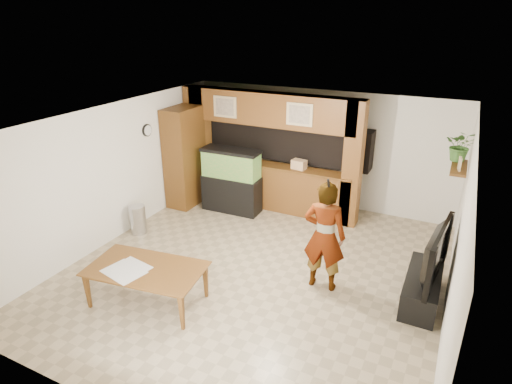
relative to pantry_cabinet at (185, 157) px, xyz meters
The scene contains 21 objects.
floor 3.46m from the pantry_cabinet, 34.42° to the right, with size 6.50×6.50×0.00m, color tan.
ceiling 3.59m from the pantry_cabinet, 34.42° to the right, with size 6.50×6.50×0.00m, color white.
wall_back 3.05m from the pantry_cabinet, 27.41° to the left, with size 6.00×6.00×0.00m, color white.
wall_left 1.88m from the pantry_cabinet, 99.21° to the right, with size 6.50×6.50×0.00m, color white.
wall_right 6.00m from the pantry_cabinet, 17.98° to the right, with size 6.50×6.50×0.00m, color white.
partition 1.93m from the pantry_cabinet, 24.18° to the left, with size 4.20×0.99×2.60m.
wall_clock 1.19m from the pantry_cabinet, 107.35° to the right, with size 0.05×0.25×0.25m.
wall_shelf 5.58m from the pantry_cabinet, ahead, with size 0.25×0.90×0.04m, color #5B3415.
pantry_cabinet is the anchor object (origin of this frame).
trash_can 1.86m from the pantry_cabinet, 90.97° to the right, with size 0.32×0.32×0.59m, color #B2B2B7.
aquarium 1.22m from the pantry_cabinet, ahead, with size 1.29×0.48×1.42m.
tv_stand 5.62m from the pantry_cabinet, 15.57° to the right, with size 0.50×1.35×0.45m, color black.
television 5.56m from the pantry_cabinet, 15.57° to the right, with size 1.42×0.19×0.82m, color black.
photo_frame 5.60m from the pantry_cabinet, ahead, with size 0.03×0.16×0.22m, color tan.
potted_plant 5.60m from the pantry_cabinet, ahead, with size 0.49×0.43×0.55m, color #396B2A.
person 4.26m from the pantry_cabinet, 24.99° to the right, with size 0.66×0.43×1.81m, color tan.
microphone 4.43m from the pantry_cabinet, 26.61° to the right, with size 0.04×0.04×0.16m, color black.
dining_table 3.86m from the pantry_cabinet, 64.51° to the right, with size 1.73×0.96×0.61m, color #5B3415.
newspaper_a 3.77m from the pantry_cabinet, 67.60° to the right, with size 0.53×0.39×0.01m, color silver.
newspaper_b 3.89m from the pantry_cabinet, 68.70° to the right, with size 0.59×0.43×0.01m, color silver.
counter_box 2.58m from the pantry_cabinet, 13.44° to the left, with size 0.30×0.20×0.20m, color tan.
Camera 1 is at (2.78, -5.66, 4.09)m, focal length 30.00 mm.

